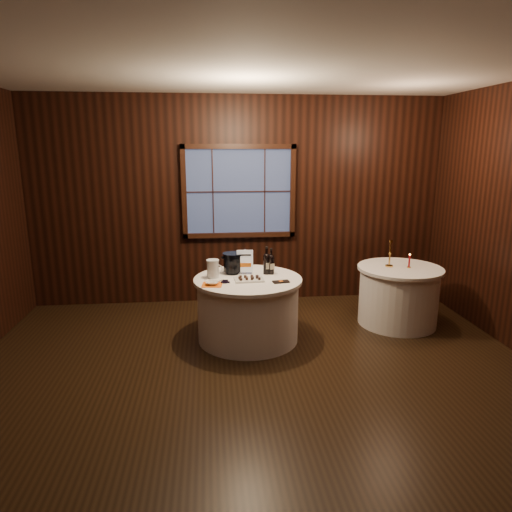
{
  "coord_description": "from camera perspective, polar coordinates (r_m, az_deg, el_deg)",
  "views": [
    {
      "loc": [
        -0.44,
        -4.15,
        2.28
      ],
      "look_at": [
        0.09,
        0.9,
        1.06
      ],
      "focal_mm": 32.0,
      "sensor_mm": 36.0,
      "label": 1
    }
  ],
  "objects": [
    {
      "name": "side_table",
      "position": [
        6.27,
        17.35,
        -4.71
      ],
      "size": [
        1.08,
        1.08,
        0.77
      ],
      "color": "white",
      "rests_on": "ground"
    },
    {
      "name": "glass_pitcher",
      "position": [
        5.4,
        -5.4,
        -1.57
      ],
      "size": [
        0.2,
        0.15,
        0.22
      ],
      "rotation": [
        0.0,
        0.0,
        -0.39
      ],
      "color": "silver",
      "rests_on": "main_table"
    },
    {
      "name": "ground",
      "position": [
        4.76,
        0.09,
        -15.13
      ],
      "size": [
        6.0,
        6.0,
        0.0
      ],
      "primitive_type": "plane",
      "color": "black",
      "rests_on": "ground"
    },
    {
      "name": "ice_bucket",
      "position": [
        5.57,
        -2.91,
        -0.83
      ],
      "size": [
        0.25,
        0.25,
        0.25
      ],
      "color": "black",
      "rests_on": "main_table"
    },
    {
      "name": "chocolate_plate",
      "position": [
        5.29,
        -0.88,
        -2.87
      ],
      "size": [
        0.35,
        0.24,
        0.05
      ],
      "rotation": [
        0.0,
        0.0,
        0.06
      ],
      "color": "white",
      "rests_on": "main_table"
    },
    {
      "name": "brass_candlestick",
      "position": [
        6.12,
        16.36,
        -0.13
      ],
      "size": [
        0.1,
        0.1,
        0.35
      ],
      "color": "gold",
      "rests_on": "side_table"
    },
    {
      "name": "port_bottle_left",
      "position": [
        5.52,
        1.33,
        -0.78
      ],
      "size": [
        0.08,
        0.09,
        0.34
      ],
      "rotation": [
        0.0,
        0.0,
        0.37
      ],
      "color": "black",
      "rests_on": "main_table"
    },
    {
      "name": "orange_napkin",
      "position": [
        5.15,
        -5.5,
        -3.59
      ],
      "size": [
        0.25,
        0.25,
        0.0
      ],
      "primitive_type": "cube",
      "rotation": [
        0.0,
        0.0,
        -0.13
      ],
      "color": "orange",
      "rests_on": "main_table"
    },
    {
      "name": "cracker_bowl",
      "position": [
        5.14,
        -5.51,
        -3.38
      ],
      "size": [
        0.16,
        0.16,
        0.03
      ],
      "primitive_type": "imported",
      "rotation": [
        0.0,
        0.0,
        -0.12
      ],
      "color": "white",
      "rests_on": "orange_napkin"
    },
    {
      "name": "back_wall",
      "position": [
        6.69,
        -2.15,
        7.17
      ],
      "size": [
        6.0,
        0.1,
        3.0
      ],
      "color": "black",
      "rests_on": "ground"
    },
    {
      "name": "port_bottle_right",
      "position": [
        5.53,
        1.89,
        -0.87
      ],
      "size": [
        0.08,
        0.09,
        0.32
      ],
      "rotation": [
        0.0,
        0.0,
        0.31
      ],
      "color": "black",
      "rests_on": "main_table"
    },
    {
      "name": "chocolate_box",
      "position": [
        5.22,
        3.14,
        -3.23
      ],
      "size": [
        0.2,
        0.12,
        0.02
      ],
      "primitive_type": "cube",
      "rotation": [
        0.0,
        0.0,
        0.17
      ],
      "color": "black",
      "rests_on": "main_table"
    },
    {
      "name": "grape_bunch",
      "position": [
        5.21,
        -3.88,
        -3.17
      ],
      "size": [
        0.16,
        0.08,
        0.04
      ],
      "rotation": [
        0.0,
        0.0,
        -0.24
      ],
      "color": "black",
      "rests_on": "main_table"
    },
    {
      "name": "red_candle",
      "position": [
        6.15,
        18.6,
        -0.74
      ],
      "size": [
        0.05,
        0.05,
        0.19
      ],
      "color": "gold",
      "rests_on": "side_table"
    },
    {
      "name": "sign_stand",
      "position": [
        5.52,
        -1.39,
        -1.23
      ],
      "size": [
        0.2,
        0.1,
        0.31
      ],
      "rotation": [
        0.0,
        0.0,
        -0.05
      ],
      "color": "silver",
      "rests_on": "main_table"
    },
    {
      "name": "main_table",
      "position": [
        5.51,
        -1.01,
        -6.6
      ],
      "size": [
        1.28,
        1.28,
        0.77
      ],
      "color": "white",
      "rests_on": "ground"
    }
  ]
}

